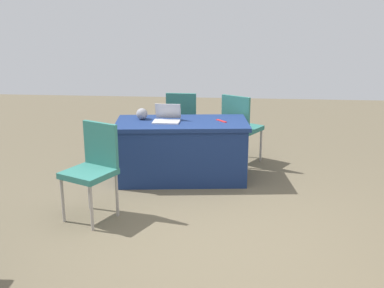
{
  "coord_description": "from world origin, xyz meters",
  "views": [
    {
      "loc": [
        -0.19,
        4.02,
        2.07
      ],
      "look_at": [
        0.17,
        -0.02,
        0.9
      ],
      "focal_mm": 44.07,
      "sensor_mm": 36.0,
      "label": 1
    }
  ],
  "objects_px": {
    "chair_tucked_left": "(93,165)",
    "yarn_ball": "(142,114)",
    "chair_by_pillar": "(182,120)",
    "scissors_red": "(221,121)",
    "table_foreground": "(182,150)",
    "laptop_silver": "(167,118)",
    "chair_near_front": "(240,124)"
  },
  "relations": [
    {
      "from": "chair_tucked_left",
      "to": "yarn_ball",
      "type": "relative_size",
      "value": 6.97
    },
    {
      "from": "chair_tucked_left",
      "to": "chair_by_pillar",
      "type": "distance_m",
      "value": 2.24
    },
    {
      "from": "chair_by_pillar",
      "to": "scissors_red",
      "type": "distance_m",
      "value": 1.08
    },
    {
      "from": "table_foreground",
      "to": "laptop_silver",
      "type": "bearing_deg",
      "value": 7.23
    },
    {
      "from": "chair_by_pillar",
      "to": "laptop_silver",
      "type": "height_order",
      "value": "laptop_silver"
    },
    {
      "from": "chair_tucked_left",
      "to": "chair_by_pillar",
      "type": "xyz_separation_m",
      "value": [
        -0.67,
        -2.14,
        -0.02
      ]
    },
    {
      "from": "chair_tucked_left",
      "to": "chair_by_pillar",
      "type": "bearing_deg",
      "value": -81.79
    },
    {
      "from": "chair_near_front",
      "to": "chair_tucked_left",
      "type": "bearing_deg",
      "value": -97.13
    },
    {
      "from": "table_foreground",
      "to": "scissors_red",
      "type": "distance_m",
      "value": 0.61
    },
    {
      "from": "chair_tucked_left",
      "to": "scissors_red",
      "type": "height_order",
      "value": "chair_tucked_left"
    },
    {
      "from": "chair_near_front",
      "to": "yarn_ball",
      "type": "distance_m",
      "value": 1.4
    },
    {
      "from": "chair_by_pillar",
      "to": "scissors_red",
      "type": "xyz_separation_m",
      "value": [
        -0.58,
        0.89,
        0.21
      ]
    },
    {
      "from": "table_foreground",
      "to": "chair_by_pillar",
      "type": "relative_size",
      "value": 1.78
    },
    {
      "from": "chair_near_front",
      "to": "chair_tucked_left",
      "type": "distance_m",
      "value": 2.4
    },
    {
      "from": "chair_by_pillar",
      "to": "table_foreground",
      "type": "bearing_deg",
      "value": -82.48
    },
    {
      "from": "scissors_red",
      "to": "chair_tucked_left",
      "type": "bearing_deg",
      "value": -83.33
    },
    {
      "from": "chair_tucked_left",
      "to": "laptop_silver",
      "type": "height_order",
      "value": "chair_tucked_left"
    },
    {
      "from": "yarn_ball",
      "to": "table_foreground",
      "type": "bearing_deg",
      "value": 172.41
    },
    {
      "from": "chair_by_pillar",
      "to": "laptop_silver",
      "type": "xyz_separation_m",
      "value": [
        0.08,
        0.96,
        0.24
      ]
    },
    {
      "from": "table_foreground",
      "to": "laptop_silver",
      "type": "height_order",
      "value": "laptop_silver"
    },
    {
      "from": "chair_near_front",
      "to": "chair_by_pillar",
      "type": "relative_size",
      "value": 1.02
    },
    {
      "from": "chair_near_front",
      "to": "scissors_red",
      "type": "distance_m",
      "value": 0.7
    },
    {
      "from": "chair_tucked_left",
      "to": "table_foreground",
      "type": "bearing_deg",
      "value": -97.06
    },
    {
      "from": "table_foreground",
      "to": "scissors_red",
      "type": "bearing_deg",
      "value": -173.83
    },
    {
      "from": "chair_tucked_left",
      "to": "laptop_silver",
      "type": "xyz_separation_m",
      "value": [
        -0.58,
        -1.17,
        0.22
      ]
    },
    {
      "from": "chair_near_front",
      "to": "laptop_silver",
      "type": "distance_m",
      "value": 1.17
    },
    {
      "from": "chair_near_front",
      "to": "scissors_red",
      "type": "xyz_separation_m",
      "value": [
        0.24,
        0.63,
        0.19
      ]
    },
    {
      "from": "chair_near_front",
      "to": "table_foreground",
      "type": "bearing_deg",
      "value": -105.32
    },
    {
      "from": "scissors_red",
      "to": "chair_near_front",
      "type": "bearing_deg",
      "value": 120.88
    },
    {
      "from": "yarn_ball",
      "to": "chair_tucked_left",
      "type": "bearing_deg",
      "value": 78.45
    },
    {
      "from": "chair_tucked_left",
      "to": "scissors_red",
      "type": "relative_size",
      "value": 5.39
    },
    {
      "from": "table_foreground",
      "to": "chair_tucked_left",
      "type": "relative_size",
      "value": 1.73
    }
  ]
}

